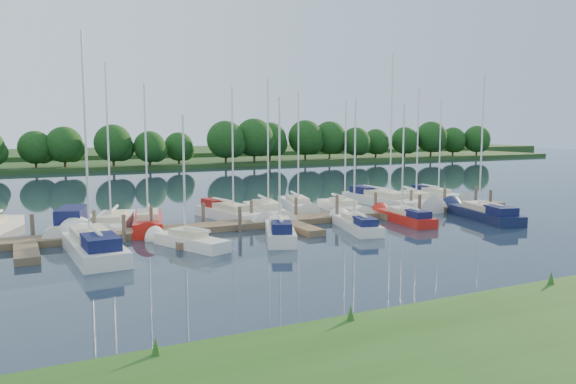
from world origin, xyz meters
name	(u,v)px	position (x,y,z in m)	size (l,w,h in m)	color
ground	(344,246)	(0.00, 0.00, 0.00)	(260.00, 260.00, 0.00)	#192533
dock	(287,223)	(0.00, 7.31, 0.20)	(40.00, 6.00, 0.40)	brown
mooring_pilings	(279,215)	(0.00, 8.43, 0.60)	(38.24, 2.84, 2.00)	#473D33
far_shore	(116,163)	(0.00, 75.00, 0.30)	(180.00, 30.00, 0.60)	#1D3F18
distant_hill	(97,154)	(0.00, 100.00, 0.70)	(220.00, 40.00, 1.40)	#2D4920
treeline	(104,143)	(-3.88, 61.74, 4.18)	(146.82, 10.19, 8.24)	#38281C
motorboat	(72,227)	(-13.27, 10.80, 0.39)	(3.48, 6.86, 2.03)	silver
sailboat_n_2	(112,225)	(-10.77, 11.37, 0.27)	(4.21, 8.83, 11.07)	silver
sailboat_n_3	(148,224)	(-8.56, 10.62, 0.28)	(3.20, 7.69, 9.81)	#B21710
sailboat_n_4	(230,215)	(-2.54, 11.37, 0.34)	(3.23, 7.68, 9.87)	silver
sailboat_n_5	(267,214)	(0.29, 11.11, 0.28)	(2.98, 8.23, 10.49)	silver
sailboat_n_6	(298,206)	(4.17, 13.79, 0.27)	(3.33, 7.71, 9.73)	silver
sailboat_n_7	(343,209)	(6.65, 10.77, 0.27)	(2.35, 7.04, 9.01)	silver
sailboat_n_8	(386,202)	(11.84, 12.30, 0.34)	(2.95, 10.29, 12.96)	silver
sailboat_n_9	(415,202)	(14.27, 11.53, 0.28)	(3.63, 8.03, 10.28)	silver
sailboat_n_10	(436,195)	(18.92, 14.23, 0.30)	(2.03, 7.39, 9.34)	silver
sailboat_s_0	(92,247)	(-12.88, 4.40, 0.34)	(2.64, 9.48, 12.09)	silver
sailboat_s_1	(188,242)	(-7.87, 3.68, 0.27)	(3.26, 5.76, 7.65)	silver
sailboat_s_2	(280,233)	(-2.32, 3.47, 0.34)	(3.63, 6.59, 8.83)	silver
sailboat_s_3	(356,225)	(3.42, 4.07, 0.31)	(3.00, 6.86, 8.73)	silver
sailboat_s_4	(404,218)	(8.06, 4.98, 0.31)	(2.32, 6.74, 8.58)	#B21710
sailboat_s_5	(482,215)	(13.92, 3.52, 0.33)	(3.64, 8.47, 10.73)	#101736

